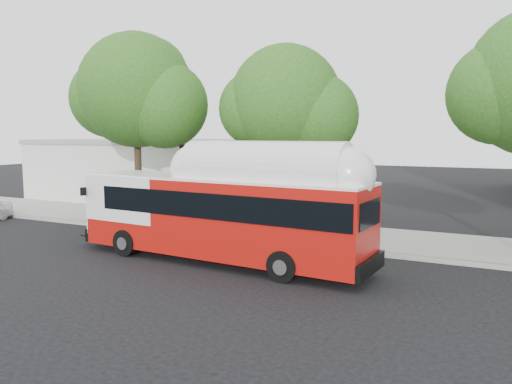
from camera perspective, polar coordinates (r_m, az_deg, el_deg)
ground at (r=17.42m, az=-1.42°, el=-8.79°), size 120.00×120.00×0.00m
sidewalk at (r=23.21m, az=6.04°, el=-4.72°), size 60.00×5.00×0.15m
curb_strip at (r=20.84m, az=3.57°, el=-6.01°), size 60.00×0.30×0.15m
red_curb_segment at (r=22.13m, az=-3.65°, el=-5.25°), size 10.00×0.32×0.16m
street_tree_left at (r=26.22m, az=-12.64°, el=10.79°), size 6.67×5.80×9.74m
street_tree_mid at (r=22.59m, az=4.40°, el=9.85°), size 5.75×5.00×8.62m
low_commercial_bldg at (r=36.26m, az=-10.88°, el=2.60°), size 16.20×10.20×4.25m
transit_bus at (r=18.06m, az=-3.97°, el=-2.88°), size 12.10×3.25×3.54m
signal_pole at (r=23.37m, az=-8.36°, el=0.43°), size 0.12×0.39×4.16m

